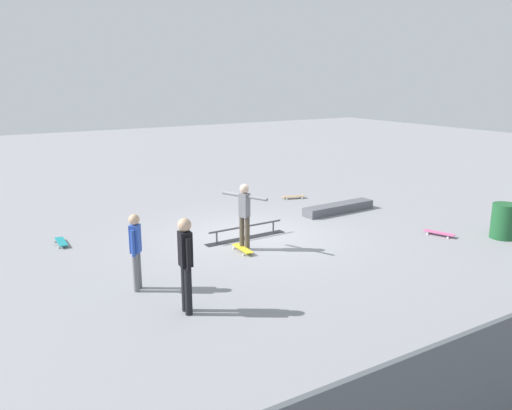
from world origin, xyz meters
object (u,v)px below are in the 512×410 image
object	(u,v)px
grind_rail	(246,233)
bystander_black_shirt	(186,260)
skate_ledge	(339,208)
loose_skateboard_pink	(439,233)
trash_bin	(504,221)
bystander_blue_shirt	(136,248)
loose_skateboard_natural	(293,197)
loose_skateboard_teal	(61,242)
skater_main	(244,212)
skateboard_main	(243,249)

from	to	relation	value
grind_rail	bystander_black_shirt	world-z (taller)	bystander_black_shirt
skate_ledge	loose_skateboard_pink	distance (m)	3.35
skate_ledge	trash_bin	xyz separation A→B (m)	(-1.90, 4.27, 0.32)
bystander_blue_shirt	loose_skateboard_natural	world-z (taller)	bystander_blue_shirt
loose_skateboard_natural	skate_ledge	bearing A→B (deg)	-69.39
loose_skateboard_natural	loose_skateboard_teal	bearing A→B (deg)	-154.93
grind_rail	skater_main	distance (m)	1.21
loose_skateboard_teal	skateboard_main	bearing A→B (deg)	53.47
skater_main	skateboard_main	xyz separation A→B (m)	(0.11, 0.10, -0.87)
loose_skateboard_natural	trash_bin	xyz separation A→B (m)	(-2.02, 6.51, 0.38)
skater_main	loose_skateboard_pink	world-z (taller)	skater_main
bystander_black_shirt	bystander_blue_shirt	world-z (taller)	bystander_black_shirt
loose_skateboard_pink	loose_skateboard_teal	xyz separation A→B (m)	(8.68, -4.47, 0.00)
bystander_black_shirt	loose_skateboard_pink	bearing A→B (deg)	99.96
skater_main	skateboard_main	bearing A→B (deg)	109.57
skateboard_main	bystander_blue_shirt	size ratio (longest dim) A/B	0.53
skater_main	trash_bin	world-z (taller)	skater_main
skater_main	bystander_blue_shirt	xyz separation A→B (m)	(3.03, 1.00, -0.07)
skate_ledge	trash_bin	distance (m)	4.69
skate_ledge	trash_bin	world-z (taller)	trash_bin
loose_skateboard_pink	grind_rail	bearing A→B (deg)	-137.78
skate_ledge	loose_skateboard_natural	size ratio (longest dim) A/B	3.05
grind_rail	loose_skateboard_pink	world-z (taller)	grind_rail
trash_bin	loose_skateboard_natural	bearing A→B (deg)	-72.71
bystander_black_shirt	trash_bin	size ratio (longest dim) A/B	1.91
bystander_blue_shirt	grind_rail	bearing A→B (deg)	154.39
skate_ledge	loose_skateboard_teal	distance (m)	8.10
bystander_black_shirt	loose_skateboard_natural	world-z (taller)	bystander_black_shirt
skate_ledge	skateboard_main	size ratio (longest dim) A/B	3.09
skate_ledge	trash_bin	size ratio (longest dim) A/B	2.75
loose_skateboard_teal	skate_ledge	bearing A→B (deg)	83.33
skater_main	loose_skateboard_natural	xyz separation A→B (m)	(-4.17, -3.79, -0.87)
bystander_blue_shirt	loose_skateboard_pink	world-z (taller)	bystander_blue_shirt
loose_skateboard_teal	skater_main	bearing A→B (deg)	55.30
skateboard_main	bystander_black_shirt	bearing A→B (deg)	-42.57
bystander_black_shirt	bystander_blue_shirt	xyz separation A→B (m)	(0.41, -1.44, -0.11)
grind_rail	trash_bin	size ratio (longest dim) A/B	2.55
bystander_black_shirt	skate_ledge	bearing A→B (deg)	124.58
grind_rail	trash_bin	world-z (taller)	trash_bin
skater_main	loose_skateboard_pink	distance (m)	5.32
skater_main	bystander_black_shirt	distance (m)	3.58
grind_rail	skate_ledge	xyz separation A→B (m)	(-3.81, -0.80, -0.02)
loose_skateboard_pink	skater_main	bearing A→B (deg)	-127.87
skate_ledge	skater_main	size ratio (longest dim) A/B	1.54
loose_skateboard_teal	trash_bin	bearing A→B (deg)	62.93
skate_ledge	grind_rail	bearing A→B (deg)	11.84
trash_bin	skateboard_main	bearing A→B (deg)	-22.48
loose_skateboard_pink	trash_bin	bearing A→B (deg)	32.38
trash_bin	loose_skateboard_teal	bearing A→B (deg)	-28.83
grind_rail	loose_skateboard_natural	xyz separation A→B (m)	(-3.69, -3.03, -0.07)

